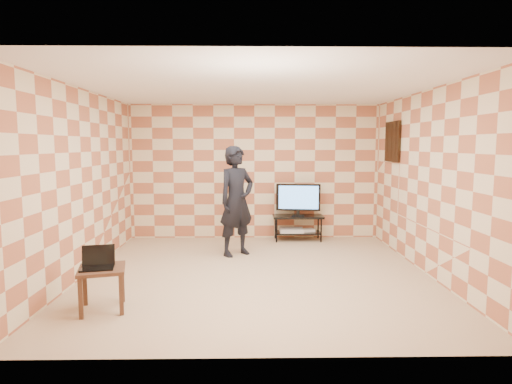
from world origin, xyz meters
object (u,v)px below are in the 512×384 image
(tv_stand, at_px, (298,222))
(tv, at_px, (298,198))
(person, at_px, (237,201))
(side_table, at_px, (102,275))

(tv_stand, height_order, tv, tv)
(tv_stand, bearing_deg, person, -136.99)
(tv, distance_m, person, 1.62)
(side_table, bearing_deg, tv_stand, 53.32)
(tv_stand, bearing_deg, side_table, -126.68)
(tv_stand, distance_m, person, 1.72)
(side_table, distance_m, person, 2.92)
(tv_stand, relative_size, side_table, 1.61)
(tv, height_order, side_table, tv)
(side_table, xyz_separation_m, person, (1.47, 2.46, 0.53))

